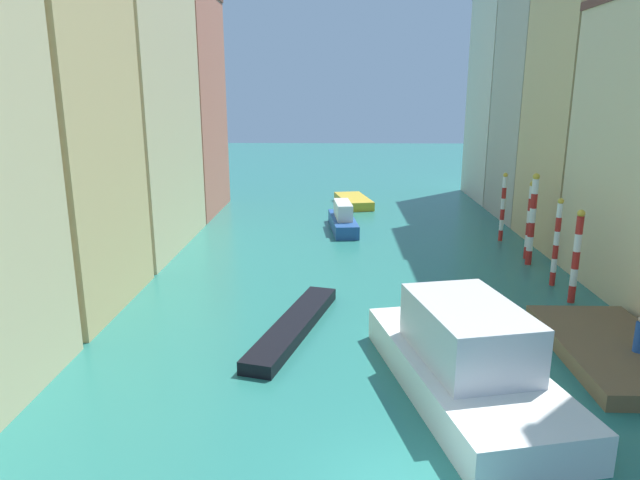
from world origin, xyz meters
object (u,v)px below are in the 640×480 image
(mooring_pole_0, at_px, (576,256))
(motorboat_1, at_px, (343,219))
(gondola_black, at_px, (294,326))
(mooring_pole_4, at_px, (503,206))
(mooring_pole_1, at_px, (556,242))
(waterfront_dock, at_px, (615,350))
(person_on_dock, at_px, (640,335))
(mooring_pole_3, at_px, (529,220))
(mooring_pole_2, at_px, (532,219))
(vaporetto_white, at_px, (466,359))
(motorboat_0, at_px, (353,201))

(mooring_pole_0, relative_size, motorboat_1, 0.70)
(gondola_black, bearing_deg, mooring_pole_0, 16.34)
(mooring_pole_4, height_order, motorboat_1, mooring_pole_4)
(mooring_pole_0, height_order, mooring_pole_1, mooring_pole_1)
(waterfront_dock, relative_size, mooring_pole_4, 1.68)
(person_on_dock, height_order, mooring_pole_3, mooring_pole_3)
(mooring_pole_2, distance_m, mooring_pole_4, 5.46)
(vaporetto_white, height_order, motorboat_0, vaporetto_white)
(waterfront_dock, relative_size, person_on_dock, 5.58)
(vaporetto_white, bearing_deg, mooring_pole_1, 57.87)
(mooring_pole_2, bearing_deg, person_on_dock, -91.17)
(mooring_pole_1, distance_m, motorboat_1, 16.02)
(mooring_pole_2, bearing_deg, mooring_pole_0, -89.80)
(mooring_pole_1, bearing_deg, gondola_black, -154.12)
(mooring_pole_0, height_order, motorboat_0, mooring_pole_0)
(person_on_dock, xyz_separation_m, mooring_pole_0, (0.28, 6.50, 1.06))
(waterfront_dock, height_order, mooring_pole_1, mooring_pole_1)
(waterfront_dock, distance_m, motorboat_0, 30.74)
(mooring_pole_2, relative_size, gondola_black, 0.63)
(mooring_pole_2, distance_m, motorboat_0, 20.07)
(person_on_dock, xyz_separation_m, motorboat_1, (-10.31, 20.87, -0.45))
(waterfront_dock, height_order, vaporetto_white, vaporetto_white)
(mooring_pole_0, distance_m, mooring_pole_3, 7.33)
(waterfront_dock, height_order, mooring_pole_4, mooring_pole_4)
(waterfront_dock, xyz_separation_m, vaporetto_white, (-6.13, -2.65, 0.87))
(mooring_pole_0, relative_size, gondola_black, 0.53)
(mooring_pole_1, distance_m, gondola_black, 14.38)
(gondola_black, height_order, motorboat_0, motorboat_0)
(mooring_pole_0, xyz_separation_m, mooring_pole_1, (0.01, 2.46, 0.03))
(mooring_pole_1, bearing_deg, mooring_pole_0, -90.16)
(person_on_dock, distance_m, mooring_pole_4, 18.11)
(mooring_pole_1, distance_m, motorboat_0, 23.31)
(mooring_pole_0, distance_m, motorboat_0, 25.56)
(waterfront_dock, relative_size, motorboat_1, 1.20)
(waterfront_dock, height_order, gondola_black, waterfront_dock)
(waterfront_dock, height_order, motorboat_1, motorboat_1)
(waterfront_dock, relative_size, gondola_black, 0.91)
(person_on_dock, xyz_separation_m, mooring_pole_3, (0.52, 13.83, 1.16))
(waterfront_dock, xyz_separation_m, mooring_pole_0, (0.72, 5.82, 1.98))
(gondola_black, bearing_deg, waterfront_dock, -9.70)
(mooring_pole_1, height_order, motorboat_0, mooring_pole_1)
(mooring_pole_2, bearing_deg, mooring_pole_1, -89.56)
(vaporetto_white, bearing_deg, motorboat_1, 99.30)
(mooring_pole_0, relative_size, mooring_pole_2, 0.84)
(person_on_dock, relative_size, mooring_pole_1, 0.30)
(motorboat_1, bearing_deg, waterfront_dock, -63.95)
(person_on_dock, xyz_separation_m, mooring_pole_1, (0.29, 8.96, 1.09))
(motorboat_0, bearing_deg, waterfront_dock, -73.28)
(mooring_pole_0, bearing_deg, mooring_pole_3, 88.10)
(mooring_pole_4, distance_m, gondola_black, 20.01)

